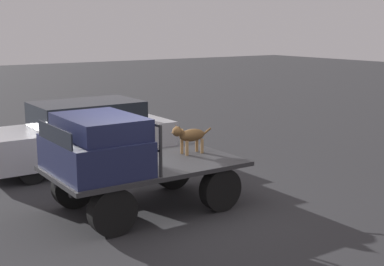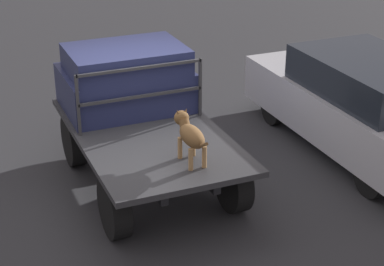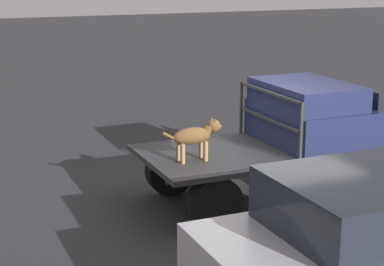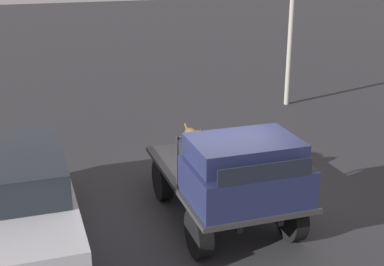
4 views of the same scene
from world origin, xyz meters
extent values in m
plane|color=#2D2D30|center=(0.00, 0.00, 0.00)|extent=(80.00, 80.00, 0.00)
cylinder|color=black|center=(1.09, 0.83, 0.40)|extent=(0.80, 0.24, 0.80)
cylinder|color=black|center=(1.09, -0.83, 0.40)|extent=(0.80, 0.24, 0.80)
cylinder|color=black|center=(-1.09, 0.83, 0.40)|extent=(0.80, 0.24, 0.80)
cylinder|color=black|center=(-1.09, -0.83, 0.40)|extent=(0.80, 0.24, 0.80)
cube|color=black|center=(0.00, 0.35, 0.69)|extent=(3.23, 0.10, 0.18)
cube|color=black|center=(0.00, -0.35, 0.69)|extent=(3.23, 0.10, 0.18)
cube|color=#2D2D30|center=(0.00, 0.00, 0.82)|extent=(3.51, 1.98, 0.08)
cube|color=#1E2347|center=(1.00, 0.00, 1.17)|extent=(1.41, 1.86, 0.60)
cube|color=#1E2347|center=(0.89, 0.00, 1.65)|extent=(1.20, 1.71, 0.37)
cube|color=black|center=(1.69, 0.00, 1.60)|extent=(0.02, 1.52, 0.28)
cube|color=#2D2D30|center=(0.22, 0.91, 1.31)|extent=(0.04, 0.04, 0.88)
cube|color=#2D2D30|center=(0.22, -0.91, 1.31)|extent=(0.04, 0.04, 0.88)
cube|color=#2D2D30|center=(0.22, 0.00, 1.73)|extent=(0.04, 1.82, 0.04)
cube|color=#2D2D30|center=(0.22, 0.00, 1.31)|extent=(0.04, 1.82, 0.04)
cylinder|color=#9E7547|center=(-0.97, -0.11, 1.01)|extent=(0.06, 0.06, 0.29)
cylinder|color=#9E7547|center=(-0.97, -0.29, 1.01)|extent=(0.06, 0.06, 0.29)
cylinder|color=#9E7547|center=(-1.33, -0.11, 1.01)|extent=(0.06, 0.06, 0.29)
cylinder|color=#9E7547|center=(-1.33, -0.29, 1.01)|extent=(0.06, 0.06, 0.29)
ellipsoid|color=brown|center=(-1.15, -0.20, 1.24)|extent=(0.58, 0.25, 0.25)
sphere|color=#9E7547|center=(-0.99, -0.20, 1.19)|extent=(0.11, 0.11, 0.11)
cylinder|color=brown|center=(-0.91, -0.20, 1.30)|extent=(0.17, 0.13, 0.17)
sphere|color=brown|center=(-0.81, -0.20, 1.35)|extent=(0.19, 0.19, 0.19)
cone|color=#9E7547|center=(-0.72, -0.20, 1.33)|extent=(0.11, 0.11, 0.11)
cone|color=brown|center=(-0.82, -0.15, 1.43)|extent=(0.06, 0.08, 0.10)
cone|color=brown|center=(-0.82, -0.25, 1.43)|extent=(0.06, 0.08, 0.10)
cylinder|color=brown|center=(-1.49, -0.20, 1.26)|extent=(0.25, 0.04, 0.17)
camera|label=1|loc=(4.62, 8.34, 3.33)|focal=50.00mm
camera|label=2|loc=(-7.85, 2.62, 4.59)|focal=60.00mm
camera|label=3|loc=(-4.68, -8.37, 3.59)|focal=60.00mm
camera|label=4|loc=(8.17, -3.28, 4.76)|focal=50.00mm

